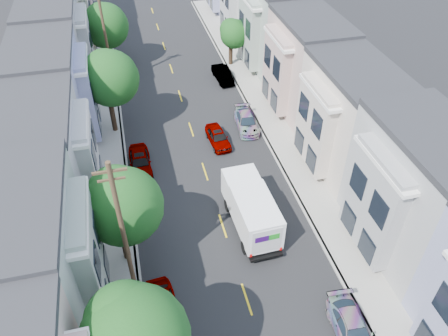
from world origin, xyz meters
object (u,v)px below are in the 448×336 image
(fedex_truck, at_px, (251,208))
(parked_left_d, at_px, (140,162))
(utility_pole_far, at_px, (106,37))
(parked_left_c, at_px, (164,312))
(utility_pole_near, at_px, (124,236))
(parked_right_c, at_px, (246,122))
(tree_e, at_px, (105,26))
(parked_right_b, at_px, (353,331))
(tree_c, at_px, (122,207))
(tree_far_r, at_px, (234,34))
(parked_right_d, at_px, (223,75))
(tree_d, at_px, (109,79))
(lead_sedan, at_px, (218,137))

(fedex_truck, bearing_deg, parked_left_d, 128.17)
(utility_pole_far, bearing_deg, parked_left_c, -87.15)
(utility_pole_near, relative_size, parked_right_c, 2.37)
(parked_right_c, bearing_deg, utility_pole_near, -121.52)
(tree_e, relative_size, parked_right_c, 1.66)
(parked_right_b, bearing_deg, tree_c, 146.67)
(tree_e, relative_size, tree_far_r, 1.38)
(utility_pole_near, xyz_separation_m, parked_right_d, (11.20, 24.14, -4.50))
(tree_d, relative_size, parked_left_d, 1.72)
(tree_e, xyz_separation_m, parked_right_b, (11.20, -35.67, -4.00))
(tree_far_r, height_order, utility_pole_far, utility_pole_far)
(fedex_truck, bearing_deg, tree_e, 105.26)
(fedex_truck, distance_m, parked_left_c, 8.91)
(fedex_truck, relative_size, lead_sedan, 1.60)
(parked_left_c, bearing_deg, tree_e, 88.33)
(parked_left_c, xyz_separation_m, parked_right_c, (9.80, 17.27, -0.11))
(parked_right_b, bearing_deg, utility_pole_near, 156.84)
(tree_e, bearing_deg, parked_right_c, -53.06)
(parked_right_c, bearing_deg, tree_d, 173.46)
(tree_far_r, distance_m, utility_pole_near, 30.43)
(tree_c, distance_m, fedex_truck, 8.70)
(parked_left_c, bearing_deg, utility_pole_far, 88.68)
(tree_far_r, distance_m, lead_sedan, 15.10)
(parked_left_c, height_order, parked_right_d, parked_left_c)
(parked_left_c, height_order, parked_right_c, parked_left_c)
(fedex_truck, bearing_deg, parked_right_b, -73.65)
(utility_pole_near, bearing_deg, parked_right_c, 53.47)
(utility_pole_far, distance_m, lead_sedan, 15.66)
(lead_sedan, height_order, parked_right_d, parked_right_d)
(parked_left_c, bearing_deg, parked_right_c, 56.26)
(parked_right_c, distance_m, parked_right_d, 9.02)
(parked_left_c, xyz_separation_m, parked_left_d, (0.00, 13.77, -0.03))
(utility_pole_far, xyz_separation_m, parked_left_c, (1.40, -28.15, -4.41))
(tree_d, distance_m, fedex_truck, 16.42)
(fedex_truck, xyz_separation_m, parked_left_d, (-6.76, 8.03, -0.98))
(utility_pole_near, relative_size, lead_sedan, 2.54)
(utility_pole_far, bearing_deg, tree_d, -90.01)
(tree_far_r, relative_size, fedex_truck, 0.81)
(tree_c, xyz_separation_m, parked_left_d, (1.40, 8.85, -3.89))
(tree_c, bearing_deg, parked_left_d, 81.00)
(utility_pole_near, bearing_deg, tree_d, 90.01)
(tree_far_r, bearing_deg, parked_right_c, -99.25)
(utility_pole_near, relative_size, parked_right_b, 2.32)
(utility_pole_near, distance_m, parked_right_b, 13.33)
(utility_pole_near, relative_size, fedex_truck, 1.58)
(utility_pole_near, relative_size, parked_left_d, 2.28)
(parked_right_b, bearing_deg, parked_right_d, 93.61)
(tree_d, distance_m, lead_sedan, 10.16)
(utility_pole_far, distance_m, parked_left_c, 28.53)
(tree_d, bearing_deg, parked_right_c, -11.55)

